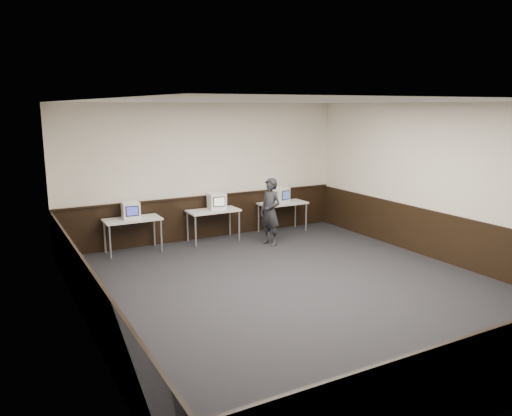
{
  "coord_description": "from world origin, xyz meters",
  "views": [
    {
      "loc": [
        -4.59,
        -6.84,
        3.13
      ],
      "look_at": [
        0.04,
        1.6,
        1.15
      ],
      "focal_mm": 35.0,
      "sensor_mm": 36.0,
      "label": 1
    }
  ],
  "objects": [
    {
      "name": "floor",
      "position": [
        0.0,
        0.0,
        0.0
      ],
      "size": [
        8.0,
        8.0,
        0.0
      ],
      "primitive_type": "plane",
      "color": "black",
      "rests_on": "ground"
    },
    {
      "name": "ceiling",
      "position": [
        0.0,
        0.0,
        3.2
      ],
      "size": [
        8.0,
        8.0,
        0.0
      ],
      "primitive_type": "plane",
      "rotation": [
        3.14,
        0.0,
        0.0
      ],
      "color": "white",
      "rests_on": "back_wall"
    },
    {
      "name": "back_wall",
      "position": [
        0.0,
        4.0,
        1.6
      ],
      "size": [
        7.0,
        0.0,
        7.0
      ],
      "primitive_type": "plane",
      "rotation": [
        1.57,
        0.0,
        0.0
      ],
      "color": "silver",
      "rests_on": "ground"
    },
    {
      "name": "left_wall",
      "position": [
        -3.5,
        0.0,
        1.6
      ],
      "size": [
        0.0,
        8.0,
        8.0
      ],
      "primitive_type": "plane",
      "rotation": [
        1.57,
        0.0,
        1.57
      ],
      "color": "silver",
      "rests_on": "ground"
    },
    {
      "name": "right_wall",
      "position": [
        3.5,
        0.0,
        1.6
      ],
      "size": [
        0.0,
        8.0,
        8.0
      ],
      "primitive_type": "plane",
      "rotation": [
        1.57,
        0.0,
        -1.57
      ],
      "color": "silver",
      "rests_on": "ground"
    },
    {
      "name": "wainscot_back",
      "position": [
        0.0,
        3.98,
        0.5
      ],
      "size": [
        6.98,
        0.04,
        1.0
      ],
      "primitive_type": "cube",
      "color": "black",
      "rests_on": "back_wall"
    },
    {
      "name": "wainscot_front",
      "position": [
        0.0,
        -3.98,
        0.5
      ],
      "size": [
        6.98,
        0.04,
        1.0
      ],
      "primitive_type": "cube",
      "color": "black",
      "rests_on": "front_wall"
    },
    {
      "name": "wainscot_left",
      "position": [
        -3.48,
        0.0,
        0.5
      ],
      "size": [
        0.04,
        7.98,
        1.0
      ],
      "primitive_type": "cube",
      "color": "black",
      "rests_on": "left_wall"
    },
    {
      "name": "wainscot_right",
      "position": [
        3.48,
        0.0,
        0.5
      ],
      "size": [
        0.04,
        7.98,
        1.0
      ],
      "primitive_type": "cube",
      "color": "black",
      "rests_on": "right_wall"
    },
    {
      "name": "wainscot_rail",
      "position": [
        0.0,
        3.96,
        1.02
      ],
      "size": [
        6.98,
        0.06,
        0.04
      ],
      "primitive_type": "cube",
      "color": "black",
      "rests_on": "wainscot_back"
    },
    {
      "name": "desk_left",
      "position": [
        -1.9,
        3.6,
        0.68
      ],
      "size": [
        1.2,
        0.6,
        0.75
      ],
      "color": "silver",
      "rests_on": "ground"
    },
    {
      "name": "desk_center",
      "position": [
        0.0,
        3.6,
        0.68
      ],
      "size": [
        1.2,
        0.6,
        0.75
      ],
      "color": "silver",
      "rests_on": "ground"
    },
    {
      "name": "desk_right",
      "position": [
        1.9,
        3.6,
        0.68
      ],
      "size": [
        1.2,
        0.6,
        0.75
      ],
      "color": "silver",
      "rests_on": "ground"
    },
    {
      "name": "emac_left",
      "position": [
        -1.92,
        3.61,
        0.93
      ],
      "size": [
        0.4,
        0.42,
        0.36
      ],
      "rotation": [
        0.0,
        0.0,
        -0.09
      ],
      "color": "white",
      "rests_on": "desk_left"
    },
    {
      "name": "emac_center",
      "position": [
        0.11,
        3.64,
        0.94
      ],
      "size": [
        0.43,
        0.45,
        0.38
      ],
      "rotation": [
        0.0,
        0.0,
        -0.12
      ],
      "color": "white",
      "rests_on": "desk_center"
    },
    {
      "name": "emac_right",
      "position": [
        1.84,
        3.64,
        0.94
      ],
      "size": [
        0.48,
        0.49,
        0.37
      ],
      "rotation": [
        0.0,
        0.0,
        0.3
      ],
      "color": "white",
      "rests_on": "desk_right"
    },
    {
      "name": "person",
      "position": [
        1.02,
        2.7,
        0.77
      ],
      "size": [
        0.51,
        0.64,
        1.54
      ],
      "primitive_type": "imported",
      "rotation": [
        0.0,
        0.0,
        -1.29
      ],
      "color": "black",
      "rests_on": "ground"
    }
  ]
}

